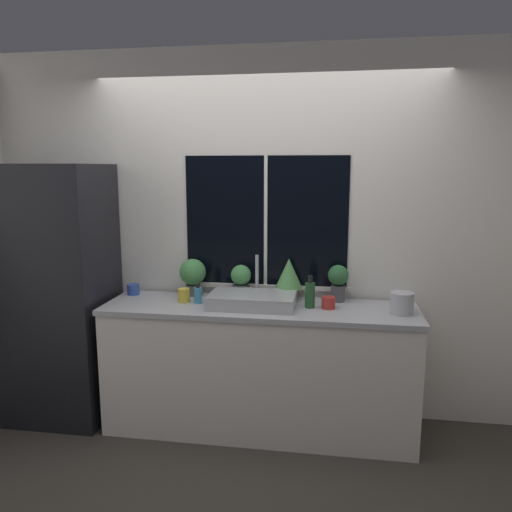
# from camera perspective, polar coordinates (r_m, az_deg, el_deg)

# --- Properties ---
(ground_plane) EXTENTS (14.00, 14.00, 0.00)m
(ground_plane) POSITION_cam_1_polar(r_m,az_deg,el_deg) (3.57, -0.37, -21.18)
(ground_plane) COLOR #38332D
(wall_back) EXTENTS (8.00, 0.09, 2.70)m
(wall_back) POSITION_cam_1_polar(r_m,az_deg,el_deg) (3.71, 1.20, 2.32)
(wall_back) COLOR silver
(wall_back) RESTS_ON ground_plane
(wall_left) EXTENTS (0.06, 7.00, 2.70)m
(wall_left) POSITION_cam_1_polar(r_m,az_deg,el_deg) (5.24, -21.05, 3.91)
(wall_left) COLOR silver
(wall_left) RESTS_ON ground_plane
(counter) EXTENTS (2.16, 0.59, 0.91)m
(counter) POSITION_cam_1_polar(r_m,az_deg,el_deg) (3.61, 0.36, -12.68)
(counter) COLOR white
(counter) RESTS_ON ground_plane
(refrigerator) EXTENTS (0.71, 0.63, 1.88)m
(refrigerator) POSITION_cam_1_polar(r_m,az_deg,el_deg) (3.95, -21.49, -4.01)
(refrigerator) COLOR black
(refrigerator) RESTS_ON ground_plane
(sink) EXTENTS (0.59, 0.40, 0.32)m
(sink) POSITION_cam_1_polar(r_m,az_deg,el_deg) (3.44, -0.42, -5.03)
(sink) COLOR #ADADB2
(sink) RESTS_ON counter
(potted_plant_far_left) EXTENTS (0.19, 0.19, 0.28)m
(potted_plant_far_left) POSITION_cam_1_polar(r_m,az_deg,el_deg) (3.73, -7.24, -2.05)
(potted_plant_far_left) COLOR #4C4C51
(potted_plant_far_left) RESTS_ON counter
(potted_plant_center_left) EXTENTS (0.15, 0.15, 0.24)m
(potted_plant_center_left) POSITION_cam_1_polar(r_m,az_deg,el_deg) (3.65, -1.73, -2.75)
(potted_plant_center_left) COLOR #4C4C51
(potted_plant_center_left) RESTS_ON counter
(potted_plant_center_right) EXTENTS (0.20, 0.20, 0.30)m
(potted_plant_center_right) POSITION_cam_1_polar(r_m,az_deg,el_deg) (3.60, 3.77, -2.32)
(potted_plant_center_right) COLOR #4C4C51
(potted_plant_center_right) RESTS_ON counter
(potted_plant_far_right) EXTENTS (0.15, 0.15, 0.26)m
(potted_plant_far_right) POSITION_cam_1_polar(r_m,az_deg,el_deg) (3.59, 9.37, -2.74)
(potted_plant_far_right) COLOR #4C4C51
(potted_plant_far_right) RESTS_ON counter
(soap_bottle) EXTENTS (0.06, 0.06, 0.14)m
(soap_bottle) POSITION_cam_1_polar(r_m,az_deg,el_deg) (3.54, -6.63, -4.44)
(soap_bottle) COLOR teal
(soap_bottle) RESTS_ON counter
(bottle_tall) EXTENTS (0.07, 0.07, 0.22)m
(bottle_tall) POSITION_cam_1_polar(r_m,az_deg,el_deg) (3.42, 6.18, -4.37)
(bottle_tall) COLOR #235128
(bottle_tall) RESTS_ON counter
(mug_yellow) EXTENTS (0.08, 0.08, 0.10)m
(mug_yellow) POSITION_cam_1_polar(r_m,az_deg,el_deg) (3.59, -8.23, -4.46)
(mug_yellow) COLOR gold
(mug_yellow) RESTS_ON counter
(mug_blue) EXTENTS (0.09, 0.09, 0.08)m
(mug_blue) POSITION_cam_1_polar(r_m,az_deg,el_deg) (3.87, -13.84, -3.72)
(mug_blue) COLOR #3351AD
(mug_blue) RESTS_ON counter
(mug_red) EXTENTS (0.09, 0.09, 0.08)m
(mug_red) POSITION_cam_1_polar(r_m,az_deg,el_deg) (3.43, 8.28, -5.30)
(mug_red) COLOR #B72D28
(mug_red) RESTS_ON counter
(kettle) EXTENTS (0.15, 0.15, 0.16)m
(kettle) POSITION_cam_1_polar(r_m,az_deg,el_deg) (3.40, 16.32, -5.09)
(kettle) COLOR #B2B2B7
(kettle) RESTS_ON counter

